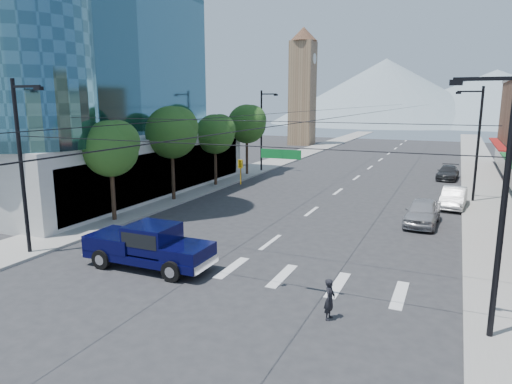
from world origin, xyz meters
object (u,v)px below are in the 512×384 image
at_px(pickup_truck, 149,245).
at_px(pedestrian, 330,299).
at_px(parked_car_mid, 454,198).
at_px(parked_car_near, 422,212).
at_px(parked_car_far, 448,173).

bearing_deg(pickup_truck, pedestrian, -10.64).
xyz_separation_m(pedestrian, parked_car_mid, (3.95, 21.21, -0.02)).
bearing_deg(pickup_truck, parked_car_mid, 55.44).
bearing_deg(parked_car_near, pickup_truck, -127.57).
bearing_deg(parked_car_far, parked_car_mid, -82.74).
relative_size(parked_car_mid, parked_car_far, 0.97).
height_order(pickup_truck, pedestrian, pickup_truck).
xyz_separation_m(pickup_truck, parked_car_mid, (13.31, 19.50, -0.36)).
distance_m(pickup_truck, parked_car_near, 17.72).
height_order(parked_car_mid, parked_car_far, parked_car_mid).
bearing_deg(pedestrian, parked_car_far, -2.01).
xyz_separation_m(parked_car_mid, parked_car_far, (-0.70, 13.37, -0.07)).
bearing_deg(parked_car_mid, parked_car_far, 97.57).
xyz_separation_m(pickup_truck, parked_car_far, (12.61, 32.86, -0.43)).
xyz_separation_m(pickup_truck, parked_car_near, (11.51, 13.47, -0.29)).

